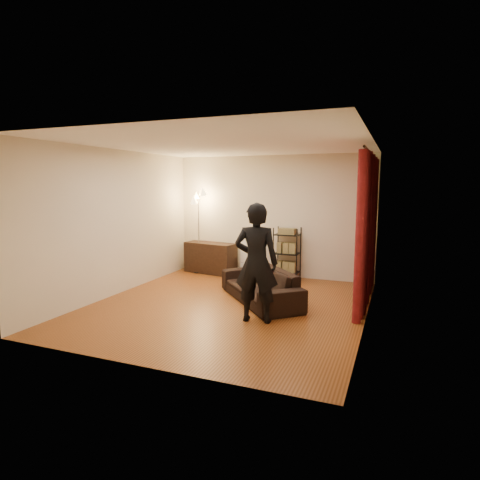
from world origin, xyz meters
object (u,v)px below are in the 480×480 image
at_px(media_cabinet, 210,258).
at_px(floor_lamp, 199,232).
at_px(person, 256,263).
at_px(storage_boxes, 251,256).
at_px(sofa, 260,285).
at_px(wire_shelf, 287,253).

height_order(media_cabinet, floor_lamp, floor_lamp).
xyz_separation_m(person, floor_lamp, (-2.38, 2.73, 0.05)).
bearing_deg(person, storage_boxes, -76.45).
distance_m(sofa, person, 1.22).
relative_size(storage_boxes, wire_shelf, 0.80).
bearing_deg(person, wire_shelf, -92.37).
relative_size(sofa, media_cabinet, 1.65).
distance_m(sofa, floor_lamp, 2.78).
relative_size(sofa, floor_lamp, 1.06).
bearing_deg(storage_boxes, media_cabinet, -175.17).
relative_size(sofa, wire_shelf, 1.77).
height_order(sofa, wire_shelf, wire_shelf).
bearing_deg(person, floor_lamp, -57.06).
xyz_separation_m(media_cabinet, storage_boxes, (0.97, 0.08, 0.10)).
relative_size(person, media_cabinet, 1.47).
relative_size(storage_boxes, floor_lamp, 0.48).
distance_m(storage_boxes, floor_lamp, 1.34).
bearing_deg(storage_boxes, person, -68.31).
height_order(media_cabinet, storage_boxes, storage_boxes).
relative_size(media_cabinet, storage_boxes, 1.35).
height_order(media_cabinet, wire_shelf, wire_shelf).
height_order(wire_shelf, floor_lamp, floor_lamp).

